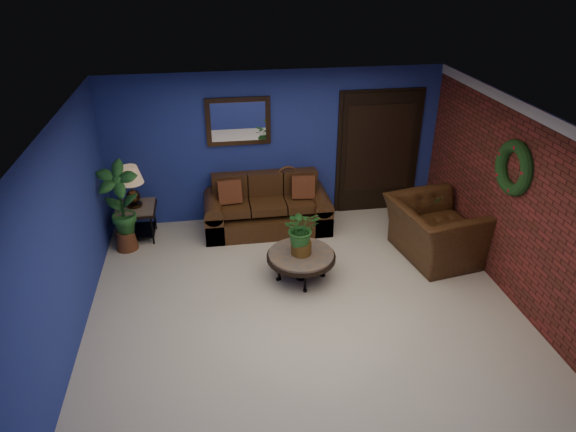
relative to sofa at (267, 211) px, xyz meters
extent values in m
plane|color=beige|center=(0.22, -2.08, -0.30)|extent=(5.50, 5.50, 0.00)
cube|color=navy|center=(0.22, 0.42, 0.95)|extent=(5.50, 0.04, 2.50)
cube|color=navy|center=(-2.53, -2.08, 0.95)|extent=(0.04, 5.00, 2.50)
cube|color=maroon|center=(2.97, -2.08, 0.95)|extent=(0.04, 5.00, 2.50)
cube|color=silver|center=(0.22, -2.08, 2.20)|extent=(5.50, 5.00, 0.02)
cube|color=white|center=(2.94, -2.08, 2.13)|extent=(0.03, 5.00, 0.14)
cube|color=#3D2816|center=(-0.38, 0.38, 1.42)|extent=(1.02, 0.06, 0.77)
cube|color=black|center=(1.97, 0.39, 0.75)|extent=(1.44, 0.06, 2.18)
torus|color=black|center=(2.91, -2.03, 1.40)|extent=(0.16, 0.72, 0.72)
cube|color=#492D15|center=(0.00, -0.08, -0.13)|extent=(2.03, 0.88, 0.33)
cube|color=#492D15|center=(0.00, 0.24, 0.17)|extent=(1.73, 0.24, 0.83)
cube|color=#492D15|center=(-0.58, -0.13, 0.18)|extent=(0.56, 0.60, 0.13)
cube|color=#492D15|center=(0.00, -0.13, 0.18)|extent=(0.56, 0.60, 0.13)
cube|color=#492D15|center=(0.58, -0.13, 0.18)|extent=(0.56, 0.60, 0.13)
cube|color=#492D15|center=(-0.87, -0.08, -0.07)|extent=(0.30, 0.88, 0.46)
cube|color=#492D15|center=(0.87, -0.08, -0.07)|extent=(0.30, 0.88, 0.46)
cube|color=brown|center=(-0.59, -0.10, 0.43)|extent=(0.37, 0.11, 0.37)
cube|color=brown|center=(0.59, -0.10, 0.43)|extent=(0.37, 0.11, 0.37)
cylinder|color=#56504C|center=(0.29, -1.57, 0.09)|extent=(0.91, 0.91, 0.05)
cylinder|color=black|center=(0.29, -1.57, 0.05)|extent=(0.96, 0.96, 0.05)
cylinder|color=black|center=(0.29, -1.57, -0.12)|extent=(0.14, 0.14, 0.36)
cube|color=#56504C|center=(-2.08, -0.03, 0.24)|extent=(0.58, 0.58, 0.05)
cube|color=black|center=(-2.08, -0.03, 0.20)|extent=(0.62, 0.62, 0.04)
cube|color=black|center=(-2.08, -0.03, -0.18)|extent=(0.53, 0.53, 0.03)
cylinder|color=black|center=(-2.32, -0.27, -0.03)|extent=(0.03, 0.03, 0.54)
cylinder|color=black|center=(-1.83, -0.27, -0.03)|extent=(0.03, 0.03, 0.54)
cylinder|color=black|center=(-2.32, 0.22, -0.03)|extent=(0.03, 0.03, 0.54)
cylinder|color=black|center=(-1.83, 0.22, -0.03)|extent=(0.03, 0.03, 0.54)
cylinder|color=#3D2816|center=(-2.08, -0.03, 0.29)|extent=(0.23, 0.23, 0.05)
sphere|color=#3D2816|center=(-2.08, -0.03, 0.41)|extent=(0.21, 0.21, 0.21)
cylinder|color=#3D2816|center=(-2.08, -0.03, 0.58)|extent=(0.02, 0.02, 0.27)
cone|color=#906F4F|center=(-2.08, -0.03, 0.77)|extent=(0.39, 0.39, 0.27)
cube|color=#523217|center=(0.40, -0.03, 0.17)|extent=(0.49, 0.49, 0.04)
torus|color=#523217|center=(0.37, 0.16, 0.50)|extent=(0.40, 0.11, 0.40)
cylinder|color=#523217|center=(0.25, -0.24, -0.07)|extent=(0.03, 0.03, 0.45)
cylinder|color=#523217|center=(0.61, -0.18, -0.07)|extent=(0.03, 0.03, 0.45)
cylinder|color=#523217|center=(0.19, 0.12, -0.07)|extent=(0.03, 0.03, 0.45)
cylinder|color=#523217|center=(0.55, 0.18, -0.07)|extent=(0.03, 0.03, 0.45)
imported|color=#492D15|center=(2.37, -1.28, 0.13)|extent=(1.36, 1.50, 0.86)
cylinder|color=brown|center=(0.29, -1.57, 0.20)|extent=(0.28, 0.28, 0.18)
imported|color=#19501F|center=(0.29, -1.57, 0.52)|extent=(0.50, 0.43, 0.54)
cylinder|color=brown|center=(2.57, -0.71, -0.20)|extent=(0.26, 0.26, 0.20)
imported|color=#19501F|center=(2.57, -0.71, 0.14)|extent=(0.32, 0.26, 0.58)
cylinder|color=brown|center=(-2.23, -0.35, -0.15)|extent=(0.34, 0.34, 0.30)
imported|color=#19501F|center=(-2.23, -0.35, 0.54)|extent=(0.67, 0.51, 1.17)
camera|label=1|loc=(-0.83, -7.49, 3.86)|focal=32.00mm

